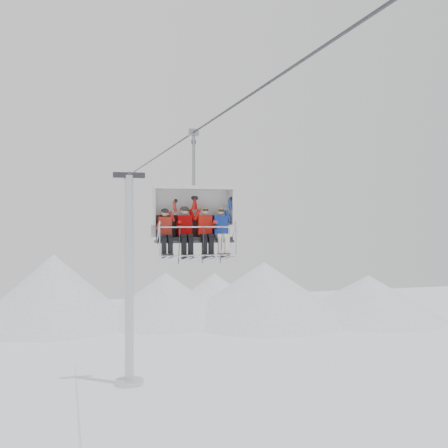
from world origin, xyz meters
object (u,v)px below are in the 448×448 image
object	(u,v)px
skier_far_right	(221,229)
chairlift_carrier	(193,214)
skier_center_right	(205,229)
skier_center_left	(185,229)
lift_tower_right	(129,294)
skier_far_left	(165,230)

from	to	relation	value
skier_far_right	chairlift_carrier	bearing A→B (deg)	160.14
chairlift_carrier	skier_center_right	world-z (taller)	chairlift_carrier
chairlift_carrier	skier_center_left	size ratio (longest dim) A/B	2.29
skier_far_right	skier_center_right	bearing A→B (deg)	179.79
skier_center_right	lift_tower_right	bearing A→B (deg)	91.03
skier_center_left	skier_center_right	distance (m)	0.65
skier_center_right	chairlift_carrier	bearing A→B (deg)	137.70
skier_far_left	skier_center_left	world-z (taller)	skier_center_left
skier_center_right	skier_center_left	bearing A→B (deg)	-179.98
skier_center_right	skier_far_right	bearing A→B (deg)	-0.21
skier_far_left	skier_center_right	size ratio (longest dim) A/B	0.97
lift_tower_right	skier_center_left	world-z (taller)	lift_tower_right
chairlift_carrier	skier_center_left	bearing A→B (deg)	-135.92
lift_tower_right	skier_far_left	xyz separation A→B (m)	(-0.94, -18.67, 4.43)
skier_far_left	skier_center_right	distance (m)	1.27
skier_center_right	skier_far_right	size ratio (longest dim) A/B	1.02
chairlift_carrier	skier_far_right	xyz separation A→B (m)	(0.85, -0.31, -0.49)
chairlift_carrier	skier_far_left	world-z (taller)	chairlift_carrier
lift_tower_right	skier_far_left	size ratio (longest dim) A/B	7.99
skier_far_left	skier_center_right	bearing A→B (deg)	0.39
lift_tower_right	skier_far_left	world-z (taller)	lift_tower_right
skier_center_left	skier_center_right	size ratio (longest dim) A/B	1.00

